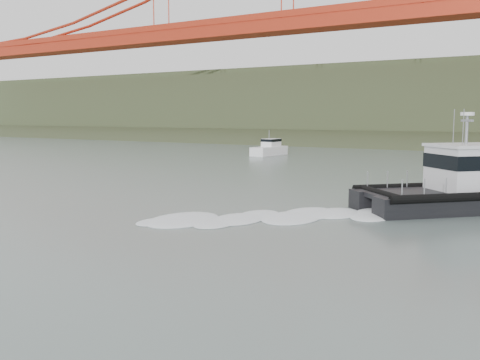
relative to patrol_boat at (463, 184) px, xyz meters
name	(u,v)px	position (x,y,z in m)	size (l,w,h in m)	color
ground	(130,248)	(-10.47, -17.50, -1.50)	(400.00, 400.00, 0.00)	#566661
patrol_boat	(463,184)	(0.00, 0.00, 0.00)	(11.94, 11.89, 6.00)	black
motorboat	(270,149)	(-30.77, 32.81, -0.59)	(2.67, 6.78, 3.65)	white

